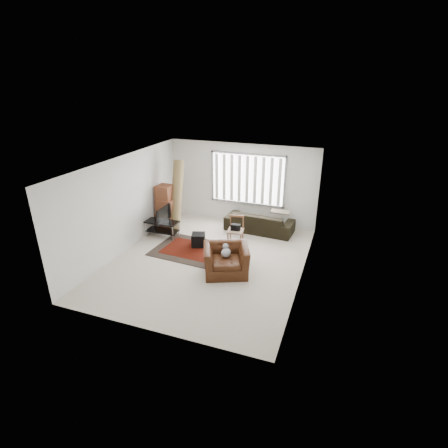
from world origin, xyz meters
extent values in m
plane|color=beige|center=(0.00, 0.00, 0.00)|extent=(6.00, 6.00, 0.00)
cube|color=white|center=(0.00, 0.00, 2.70)|extent=(5.00, 6.00, 0.02)
cube|color=silver|center=(0.00, 3.00, 1.35)|extent=(5.00, 0.02, 2.70)
cube|color=silver|center=(0.00, -3.00, 1.35)|extent=(5.00, 0.02, 2.70)
cube|color=silver|center=(-2.50, 0.00, 1.35)|extent=(0.02, 6.00, 2.70)
cube|color=silver|center=(2.50, 0.00, 1.35)|extent=(0.02, 6.00, 2.70)
cube|color=white|center=(0.20, 2.98, 1.55)|extent=(2.40, 0.01, 1.60)
cube|color=gray|center=(0.20, 2.96, 1.55)|extent=(2.52, 0.06, 1.72)
cube|color=white|center=(0.20, 2.92, 1.55)|extent=(2.40, 0.02, 1.55)
cube|color=black|center=(-0.55, 0.44, 0.01)|extent=(2.54, 1.79, 0.02)
cube|color=#440F06|center=(-0.55, 0.44, 0.02)|extent=(2.00, 1.25, 0.00)
cube|color=black|center=(-1.95, 0.98, 0.50)|extent=(1.04, 0.47, 0.04)
cube|color=black|center=(-1.95, 0.98, 0.21)|extent=(0.99, 0.43, 0.03)
cylinder|color=#B2B2B7|center=(-2.42, 0.79, 0.26)|extent=(0.03, 0.03, 0.52)
cylinder|color=#B2B2B7|center=(-1.48, 0.79, 0.26)|extent=(0.03, 0.03, 0.52)
cylinder|color=#B2B2B7|center=(-2.42, 1.18, 0.26)|extent=(0.03, 0.03, 0.52)
cylinder|color=#B2B2B7|center=(-1.48, 1.18, 0.26)|extent=(0.03, 0.03, 0.52)
imported|color=black|center=(-1.95, 0.98, 0.76)|extent=(0.11, 0.84, 0.48)
cube|color=black|center=(-0.62, 0.75, 0.21)|extent=(0.48, 0.48, 0.38)
cube|color=brown|center=(-2.15, 1.65, 0.27)|extent=(0.61, 0.56, 0.54)
cube|color=brown|center=(-2.13, 1.62, 0.78)|extent=(0.56, 0.50, 0.49)
cube|color=brown|center=(-2.17, 1.67, 1.24)|extent=(0.50, 0.50, 0.43)
cube|color=silver|center=(-1.99, 1.66, 0.34)|extent=(0.55, 0.25, 0.69)
cylinder|color=olive|center=(-1.84, 1.84, 1.11)|extent=(0.43, 1.03, 2.23)
imported|color=black|center=(0.79, 2.45, 0.42)|extent=(2.24, 1.09, 0.84)
cube|color=#8E735D|center=(0.35, 1.29, 0.42)|extent=(0.51, 0.51, 0.05)
cylinder|color=brown|center=(0.19, 1.07, 0.21)|extent=(0.04, 0.04, 0.42)
cylinder|color=brown|center=(0.57, 1.12, 0.21)|extent=(0.04, 0.04, 0.42)
cylinder|color=brown|center=(0.14, 1.45, 0.21)|extent=(0.04, 0.04, 0.42)
cylinder|color=brown|center=(0.52, 1.50, 0.21)|extent=(0.04, 0.04, 0.42)
cube|color=brown|center=(0.33, 1.49, 0.82)|extent=(0.43, 0.10, 0.06)
cube|color=brown|center=(0.14, 1.46, 0.64)|extent=(0.05, 0.05, 0.42)
cube|color=brown|center=(0.52, 1.51, 0.64)|extent=(0.05, 0.05, 0.42)
cube|color=black|center=(0.35, 1.29, 0.54)|extent=(0.30, 0.20, 0.18)
imported|color=#3C1C0C|center=(0.65, -0.38, 0.42)|extent=(1.42, 1.35, 0.83)
ellipsoid|color=#59595B|center=(0.65, -0.38, 0.54)|extent=(0.33, 0.36, 0.21)
sphere|color=#59595B|center=(0.59, -0.24, 0.67)|extent=(0.16, 0.16, 0.16)
camera|label=1|loc=(3.28, -7.72, 4.67)|focal=28.00mm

